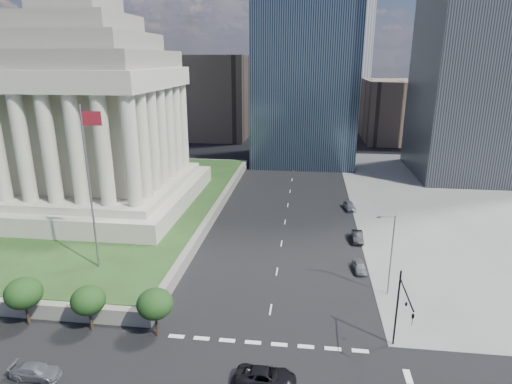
% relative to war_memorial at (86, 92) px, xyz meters
% --- Properties ---
extents(ground, '(500.00, 500.00, 0.00)m').
position_rel_war_memorial_xyz_m(ground, '(34.00, 52.00, -21.40)').
color(ground, black).
rests_on(ground, ground).
extents(plaza_terrace, '(66.00, 70.00, 1.80)m').
position_rel_war_memorial_xyz_m(plaza_terrace, '(-11.00, 2.00, -20.50)').
color(plaza_terrace, slate).
rests_on(plaza_terrace, ground).
extents(plaza_lawn, '(64.00, 68.00, 0.10)m').
position_rel_war_memorial_xyz_m(plaza_lawn, '(-11.00, 2.00, -19.55)').
color(plaza_lawn, '#233B18').
rests_on(plaza_lawn, plaza_terrace).
extents(war_memorial, '(34.00, 34.00, 39.00)m').
position_rel_war_memorial_xyz_m(war_memorial, '(0.00, 0.00, 0.00)').
color(war_memorial, '#AFA892').
rests_on(war_memorial, plaza_lawn).
extents(flagpole, '(2.52, 0.24, 20.00)m').
position_rel_war_memorial_xyz_m(flagpole, '(12.17, -24.00, -8.29)').
color(flagpole, slate).
rests_on(flagpole, plaza_lawn).
extents(midrise_glass, '(26.00, 26.00, 60.00)m').
position_rel_war_memorial_xyz_m(midrise_glass, '(36.00, 47.00, 8.60)').
color(midrise_glass, black).
rests_on(midrise_glass, ground).
extents(building_filler_ne, '(20.00, 30.00, 20.00)m').
position_rel_war_memorial_xyz_m(building_filler_ne, '(66.00, 82.00, -11.40)').
color(building_filler_ne, brown).
rests_on(building_filler_ne, ground).
extents(building_filler_nw, '(24.00, 30.00, 28.00)m').
position_rel_war_memorial_xyz_m(building_filler_nw, '(4.00, 82.00, -7.40)').
color(building_filler_nw, brown).
rests_on(building_filler_nw, ground).
extents(traffic_signal_ne, '(0.30, 5.74, 8.00)m').
position_rel_war_memorial_xyz_m(traffic_signal_ne, '(46.50, -34.30, -16.15)').
color(traffic_signal_ne, black).
rests_on(traffic_signal_ne, ground).
extents(street_lamp_north, '(2.13, 0.22, 10.00)m').
position_rel_war_memorial_xyz_m(street_lamp_north, '(47.33, -23.00, -15.74)').
color(street_lamp_north, slate).
rests_on(street_lamp_north, ground).
extents(pickup_truck, '(2.49, 5.27, 1.46)m').
position_rel_war_memorial_xyz_m(pickup_truck, '(34.64, -39.45, -20.67)').
color(pickup_truck, black).
rests_on(pickup_truck, ground).
extents(suv_grey, '(4.44, 1.81, 1.29)m').
position_rel_war_memorial_xyz_m(suv_grey, '(14.54, -41.17, -20.76)').
color(suv_grey, '#55585D').
rests_on(suv_grey, ground).
extents(parked_sedan_near, '(3.85, 1.83, 1.27)m').
position_rel_war_memorial_xyz_m(parked_sedan_near, '(44.79, -17.51, -20.76)').
color(parked_sedan_near, gray).
rests_on(parked_sedan_near, ground).
extents(parked_sedan_mid, '(1.58, 4.41, 1.45)m').
position_rel_war_memorial_xyz_m(parked_sedan_mid, '(45.50, -7.60, -20.68)').
color(parked_sedan_mid, black).
rests_on(parked_sedan_mid, ground).
extents(parked_sedan_far, '(4.57, 2.37, 1.48)m').
position_rel_war_memorial_xyz_m(parked_sedan_far, '(45.50, 6.86, -20.66)').
color(parked_sedan_far, slate).
rests_on(parked_sedan_far, ground).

